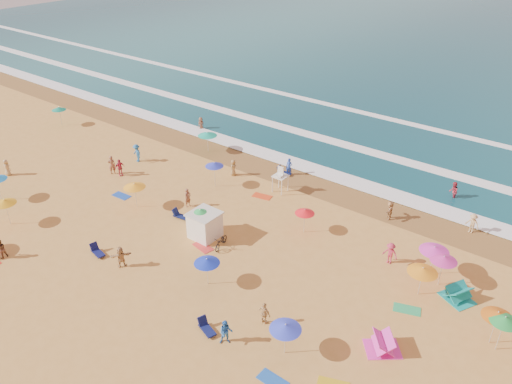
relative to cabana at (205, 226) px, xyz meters
The scene contains 13 objects.
ground 1.02m from the cabana, 136.04° to the right, with size 220.00×220.00×0.00m, color gold.
ocean 83.86m from the cabana, 90.10° to the left, with size 220.00×140.00×0.18m, color #0C4756.
wet_sand 12.40m from the cabana, 90.70° to the left, with size 220.00×220.00×0.00m, color olive.
surf_foam 21.19m from the cabana, 90.41° to the left, with size 200.00×18.70×0.05m.
cabana is the anchor object (origin of this frame).
cabana_roof 1.06m from the cabana, ahead, with size 2.20×2.20×0.12m, color silver.
bicycle 1.99m from the cabana, ahead, with size 0.66×1.88×0.99m, color black.
lifeguard_stand 9.40m from the cabana, 86.90° to the left, with size 1.20×1.20×2.10m, color white, non-canonical shape.
beach_umbrellas 1.51m from the cabana, 29.45° to the left, with size 51.77×26.57×0.77m.
loungers 5.36m from the cabana, 18.91° to the right, with size 58.53×21.80×0.34m.
towels 3.68m from the cabana, 32.86° to the right, with size 42.96×20.53×0.03m.
popup_tents 16.94m from the cabana, ahead, with size 4.54×9.38×1.20m.
beachgoers 4.78m from the cabana, 96.29° to the left, with size 39.14×29.52×2.11m.
Camera 1 is at (22.76, -22.87, 22.14)m, focal length 35.00 mm.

